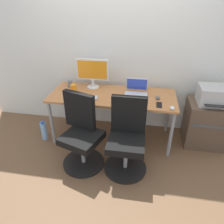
{
  "coord_description": "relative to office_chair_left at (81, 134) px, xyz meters",
  "views": [
    {
      "loc": [
        0.45,
        -2.65,
        1.98
      ],
      "look_at": [
        0.0,
        -0.05,
        0.47
      ],
      "focal_mm": 33.88,
      "sensor_mm": 36.0,
      "label": 1
    }
  ],
  "objects": [
    {
      "name": "side_cabinet",
      "position": [
        1.64,
        0.69,
        -0.1
      ],
      "size": [
        0.57,
        0.49,
        0.66
      ],
      "color": "brown",
      "rests_on": "ground"
    },
    {
      "name": "mouse_by_monitor",
      "position": [
        1.09,
        0.31,
        0.31
      ],
      "size": [
        0.06,
        0.1,
        0.03
      ],
      "primitive_type": "ellipsoid",
      "color": "silver",
      "rests_on": "desk"
    },
    {
      "name": "open_laptop",
      "position": [
        0.62,
        0.66,
        0.35
      ],
      "size": [
        0.31,
        0.29,
        0.22
      ],
      "color": "silver",
      "rests_on": "desk"
    },
    {
      "name": "back_wall",
      "position": [
        0.3,
        1.03,
        0.88
      ],
      "size": [
        4.4,
        0.04,
        2.6
      ],
      "primitive_type": "cube",
      "color": "silver",
      "rests_on": "ground"
    },
    {
      "name": "desk",
      "position": [
        0.3,
        0.59,
        0.24
      ],
      "size": [
        1.76,
        0.71,
        0.72
      ],
      "color": "#B77542",
      "rests_on": "ground"
    },
    {
      "name": "desktop_monitor",
      "position": [
        -0.04,
        0.81,
        0.55
      ],
      "size": [
        0.48,
        0.18,
        0.43
      ],
      "color": "silver",
      "rests_on": "desk"
    },
    {
      "name": "keyboard_by_monitor",
      "position": [
        -0.05,
        0.44,
        0.31
      ],
      "size": [
        0.34,
        0.12,
        0.02
      ],
      "primitive_type": "cube",
      "color": "#B7B7B7",
      "rests_on": "desk"
    },
    {
      "name": "printer",
      "position": [
        1.64,
        0.69,
        0.35
      ],
      "size": [
        0.38,
        0.4,
        0.24
      ],
      "color": "#B7B7B7",
      "rests_on": "side_cabinet"
    },
    {
      "name": "office_chair_right",
      "position": [
        0.57,
        0.0,
        0.0
      ],
      "size": [
        0.54,
        0.54,
        0.94
      ],
      "color": "black",
      "rests_on": "ground"
    },
    {
      "name": "pen_cup",
      "position": [
        -0.38,
        0.76,
        0.35
      ],
      "size": [
        0.07,
        0.07,
        0.1
      ],
      "primitive_type": "cylinder",
      "color": "slate",
      "rests_on": "desk"
    },
    {
      "name": "ground_plane",
      "position": [
        0.3,
        0.59,
        -0.42
      ],
      "size": [
        5.28,
        5.28,
        0.0
      ],
      "primitive_type": "plane",
      "color": "brown"
    },
    {
      "name": "phone_near_monitor",
      "position": [
        0.93,
        0.38,
        0.3
      ],
      "size": [
        0.07,
        0.14,
        0.01
      ],
      "primitive_type": "cube",
      "color": "black",
      "rests_on": "desk"
    },
    {
      "name": "office_chair_left",
      "position": [
        0.0,
        0.0,
        0.0
      ],
      "size": [
        0.56,
        0.56,
        0.94
      ],
      "color": "black",
      "rests_on": "ground"
    },
    {
      "name": "keyboard_by_laptop",
      "position": [
        0.6,
        0.36,
        0.31
      ],
      "size": [
        0.34,
        0.12,
        0.02
      ],
      "primitive_type": "cube",
      "color": "#B7B7B7",
      "rests_on": "desk"
    },
    {
      "name": "mouse_by_laptop",
      "position": [
        0.92,
        0.57,
        0.31
      ],
      "size": [
        0.06,
        0.1,
        0.03
      ],
      "primitive_type": "ellipsoid",
      "color": "#515156",
      "rests_on": "desk"
    },
    {
      "name": "coffee_mug",
      "position": [
        -0.29,
        0.64,
        0.34
      ],
      "size": [
        0.08,
        0.08,
        0.09
      ],
      "primitive_type": "cylinder",
      "color": "orange",
      "rests_on": "desk"
    },
    {
      "name": "water_bottle_on_floor",
      "position": [
        -0.72,
        0.36,
        -0.28
      ],
      "size": [
        0.09,
        0.09,
        0.31
      ],
      "color": "#8CBFF2",
      "rests_on": "ground"
    }
  ]
}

